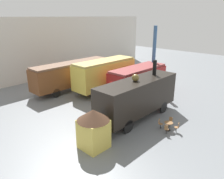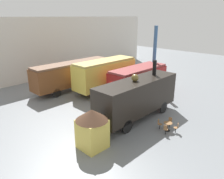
% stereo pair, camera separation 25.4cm
% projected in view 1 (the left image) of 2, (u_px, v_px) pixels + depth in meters
% --- Properties ---
extents(ground_plane, '(80.00, 80.00, 0.00)m').
position_uv_depth(ground_plane, '(121.00, 105.00, 23.55)').
color(ground_plane, gray).
extents(backdrop_wall, '(44.00, 0.15, 9.00)m').
position_uv_depth(backdrop_wall, '(43.00, 49.00, 32.05)').
color(backdrop_wall, silver).
rests_on(backdrop_wall, ground_plane).
extents(passenger_coach_wooden, '(10.86, 2.49, 3.54)m').
position_uv_depth(passenger_coach_wooden, '(72.00, 73.00, 28.05)').
color(passenger_coach_wooden, brown).
rests_on(passenger_coach_wooden, ground_plane).
extents(passenger_coach_vintage, '(8.45, 2.69, 3.99)m').
position_uv_depth(passenger_coach_vintage, '(105.00, 73.00, 27.12)').
color(passenger_coach_vintage, '#E0C64C').
rests_on(passenger_coach_vintage, ground_plane).
extents(streamlined_locomotive, '(9.68, 2.73, 3.45)m').
position_uv_depth(streamlined_locomotive, '(142.00, 78.00, 26.32)').
color(streamlined_locomotive, maroon).
rests_on(streamlined_locomotive, ground_plane).
extents(steam_locomotive, '(9.11, 2.49, 5.14)m').
position_uv_depth(steam_locomotive, '(138.00, 96.00, 19.89)').
color(steam_locomotive, black).
rests_on(steam_locomotive, ground_plane).
extents(cafe_table_near, '(0.72, 0.72, 0.72)m').
position_uv_depth(cafe_table_near, '(169.00, 125.00, 18.19)').
color(cafe_table_near, black).
rests_on(cafe_table_near, ground_plane).
extents(cafe_chair_0, '(0.39, 0.37, 0.87)m').
position_uv_depth(cafe_chair_0, '(170.00, 121.00, 18.81)').
color(cafe_chair_0, black).
rests_on(cafe_chair_0, ground_plane).
extents(cafe_chair_1, '(0.37, 0.39, 0.87)m').
position_uv_depth(cafe_chair_1, '(160.00, 123.00, 18.51)').
color(cafe_chair_1, black).
rests_on(cafe_chair_1, ground_plane).
extents(cafe_chair_2, '(0.39, 0.37, 0.87)m').
position_uv_depth(cafe_chair_2, '(166.00, 129.00, 17.58)').
color(cafe_chair_2, black).
rests_on(cafe_chair_2, ground_plane).
extents(cafe_chair_3, '(0.37, 0.39, 0.87)m').
position_uv_depth(cafe_chair_3, '(177.00, 127.00, 17.88)').
color(cafe_chair_3, black).
rests_on(cafe_chair_3, ground_plane).
extents(visitor_person, '(0.34, 0.34, 1.69)m').
position_uv_depth(visitor_person, '(116.00, 107.00, 20.68)').
color(visitor_person, '#262633').
rests_on(visitor_person, ground_plane).
extents(ticket_kiosk, '(2.34, 2.34, 3.00)m').
position_uv_depth(ticket_kiosk, '(93.00, 127.00, 15.46)').
color(ticket_kiosk, '#DBC151').
rests_on(ticket_kiosk, ground_plane).
extents(support_pillar, '(0.44, 0.44, 8.00)m').
position_uv_depth(support_pillar, '(154.00, 58.00, 27.87)').
color(support_pillar, '#386093').
rests_on(support_pillar, ground_plane).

